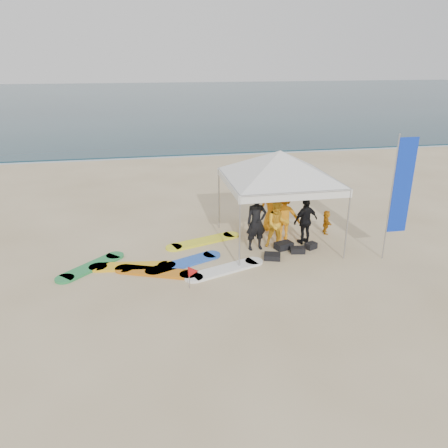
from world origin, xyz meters
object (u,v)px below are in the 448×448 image
at_px(person_orange_b, 272,206).
at_px(canopy_tent, 280,151).
at_px(person_seated, 326,222).
at_px(person_orange_a, 284,215).
at_px(marker_pennant, 193,271).
at_px(person_yellow, 277,224).
at_px(feather_flag, 401,187).
at_px(person_black_b, 306,221).
at_px(surfboard_spread, 168,262).
at_px(person_black_a, 256,222).

xyz_separation_m(person_orange_b, canopy_tent, (-0.16, -1.11, 2.19)).
bearing_deg(person_seated, canopy_tent, 115.03).
bearing_deg(person_orange_a, marker_pennant, 47.82).
xyz_separation_m(person_yellow, feather_flag, (3.25, -1.49, 1.48)).
bearing_deg(person_orange_b, person_seated, 152.55).
xyz_separation_m(person_orange_a, feather_flag, (2.85, -2.06, 1.41)).
relative_size(person_black_b, feather_flag, 0.41).
relative_size(person_orange_a, person_black_b, 1.10).
bearing_deg(canopy_tent, person_seated, 11.50).
bearing_deg(feather_flag, surfboard_spread, 172.44).
bearing_deg(person_orange_b, person_orange_a, 92.31).
bearing_deg(person_orange_a, person_black_a, 37.35).
bearing_deg(person_black_b, person_seated, -163.99).
xyz_separation_m(person_black_a, feather_flag, (3.98, -1.45, 1.35)).
height_order(person_orange_b, person_seated, person_orange_b).
bearing_deg(person_black_a, person_orange_b, 50.57).
distance_m(person_black_a, marker_pennant, 3.21).
distance_m(person_orange_a, person_orange_b, 0.94).
height_order(person_black_a, canopy_tent, canopy_tent).
bearing_deg(feather_flag, person_black_a, 160.02).
height_order(person_yellow, marker_pennant, person_yellow).
bearing_deg(feather_flag, person_black_b, 144.30).
height_order(person_black_a, marker_pennant, person_black_a).
relative_size(person_seated, marker_pennant, 1.33).
bearing_deg(person_yellow, marker_pennant, -139.23).
height_order(canopy_tent, feather_flag, feather_flag).
xyz_separation_m(person_yellow, surfboard_spread, (-3.62, -0.58, -0.76)).
relative_size(person_black_a, person_black_b, 1.17).
bearing_deg(person_seated, person_orange_a, 111.03).
distance_m(person_black_a, surfboard_spread, 3.08).
relative_size(canopy_tent, marker_pennant, 7.40).
bearing_deg(surfboard_spread, feather_flag, -7.56).
bearing_deg(canopy_tent, person_orange_a, 31.65).
xyz_separation_m(person_yellow, canopy_tent, (0.11, 0.39, 2.31)).
relative_size(person_black_a, person_yellow, 1.17).
relative_size(person_black_b, person_orange_b, 0.87).
distance_m(person_orange_a, surfboard_spread, 4.26).
relative_size(person_orange_b, marker_pennant, 2.86).
relative_size(person_black_a, person_orange_a, 1.07).
bearing_deg(person_seated, person_orange_b, 81.83).
xyz_separation_m(person_yellow, person_orange_b, (0.27, 1.50, 0.12)).
xyz_separation_m(person_black_b, marker_pennant, (-4.05, -2.35, -0.29)).
bearing_deg(surfboard_spread, person_yellow, 9.10).
bearing_deg(person_black_a, person_seated, 10.03).
height_order(person_black_a, person_yellow, person_black_a).
height_order(feather_flag, surfboard_spread, feather_flag).
bearing_deg(person_orange_a, person_black_b, 152.15).
distance_m(person_orange_a, person_seated, 1.73).
xyz_separation_m(person_seated, surfboard_spread, (-5.68, -1.37, -0.39)).
height_order(person_yellow, feather_flag, feather_flag).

